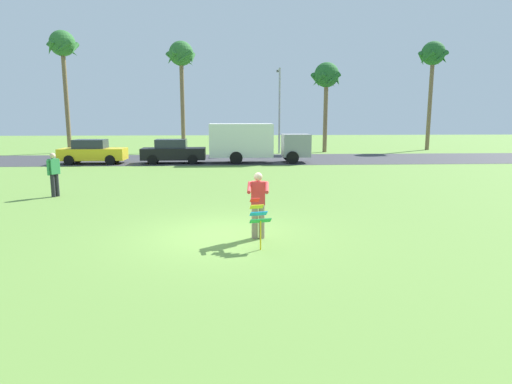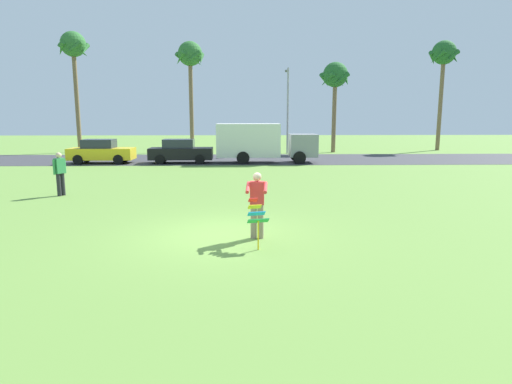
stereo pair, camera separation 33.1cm
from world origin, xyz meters
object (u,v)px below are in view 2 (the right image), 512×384
at_px(palm_tree_centre_far, 335,78).
at_px(person_walker_near, 60,172).
at_px(palm_tree_far_left, 444,58).
at_px(kite_held, 256,215).
at_px(parked_car_yellow, 101,152).
at_px(streetlight_pole, 288,105).
at_px(parked_truck_grey_van, 261,142).
at_px(palm_tree_right_near, 190,59).
at_px(person_kite_flyer, 257,203).
at_px(palm_tree_left_near, 73,50).
at_px(parked_car_black, 181,152).

height_order(palm_tree_centre_far, person_walker_near, palm_tree_centre_far).
bearing_deg(person_walker_near, palm_tree_far_left, 41.88).
relative_size(kite_held, person_walker_near, 0.68).
height_order(parked_car_yellow, streetlight_pole, streetlight_pole).
bearing_deg(palm_tree_far_left, streetlight_pole, -167.83).
bearing_deg(streetlight_pole, parked_truck_grey_van, -108.84).
bearing_deg(parked_car_yellow, parked_truck_grey_van, 0.00).
distance_m(kite_held, palm_tree_right_near, 30.71).
height_order(person_kite_flyer, palm_tree_right_near, palm_tree_right_near).
xyz_separation_m(palm_tree_left_near, person_walker_near, (7.04, -21.46, -7.65)).
relative_size(palm_tree_centre_far, person_walker_near, 4.40).
distance_m(palm_tree_centre_far, person_walker_near, 26.09).
relative_size(parked_car_yellow, streetlight_pole, 0.60).
relative_size(kite_held, palm_tree_left_near, 0.12).
distance_m(palm_tree_left_near, streetlight_pole, 18.68).
distance_m(parked_car_black, palm_tree_centre_far, 15.72).
height_order(person_kite_flyer, parked_truck_grey_van, parked_truck_grey_van).
distance_m(palm_tree_left_near, palm_tree_centre_far, 22.28).
bearing_deg(palm_tree_centre_far, parked_car_black, -144.77).
bearing_deg(palm_tree_left_near, kite_held, -62.97).
xyz_separation_m(parked_truck_grey_van, palm_tree_centre_far, (6.66, 8.50, 4.86)).
bearing_deg(parked_car_yellow, palm_tree_left_near, 117.24).
relative_size(parked_car_yellow, palm_tree_left_near, 0.41).
height_order(palm_tree_far_left, person_walker_near, palm_tree_far_left).
bearing_deg(person_kite_flyer, person_walker_near, 140.02).
relative_size(palm_tree_centre_far, palm_tree_far_left, 0.78).
distance_m(person_kite_flyer, palm_tree_left_near, 32.40).
relative_size(kite_held, parked_car_yellow, 0.28).
xyz_separation_m(parked_car_black, palm_tree_far_left, (22.11, 10.47, 7.44)).
bearing_deg(parked_truck_grey_van, palm_tree_left_near, 148.83).
bearing_deg(kite_held, palm_tree_right_near, 99.47).
distance_m(parked_car_yellow, palm_tree_centre_far, 20.06).
bearing_deg(palm_tree_right_near, person_walker_near, -96.88).
height_order(palm_tree_left_near, palm_tree_far_left, palm_tree_left_near).
bearing_deg(streetlight_pole, kite_held, -97.19).
height_order(kite_held, parked_truck_grey_van, parked_truck_grey_van).
height_order(palm_tree_left_near, streetlight_pole, palm_tree_left_near).
bearing_deg(parked_truck_grey_van, parked_car_black, -179.99).
bearing_deg(parked_car_black, parked_car_yellow, 179.99).
bearing_deg(parked_car_black, palm_tree_left_near, 137.19).
relative_size(parked_car_yellow, palm_tree_far_left, 0.43).
bearing_deg(palm_tree_centre_far, person_walker_near, -126.24).
bearing_deg(parked_car_yellow, palm_tree_far_left, 20.92).
height_order(palm_tree_left_near, person_walker_near, palm_tree_left_near).
bearing_deg(palm_tree_centre_far, parked_truck_grey_van, -128.10).
height_order(person_kite_flyer, kite_held, person_kite_flyer).
height_order(kite_held, palm_tree_centre_far, palm_tree_centre_far).
bearing_deg(palm_tree_left_near, palm_tree_centre_far, -2.24).
distance_m(kite_held, person_walker_near, 10.48).
xyz_separation_m(person_kite_flyer, streetlight_pole, (3.33, 25.91, 3.05)).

